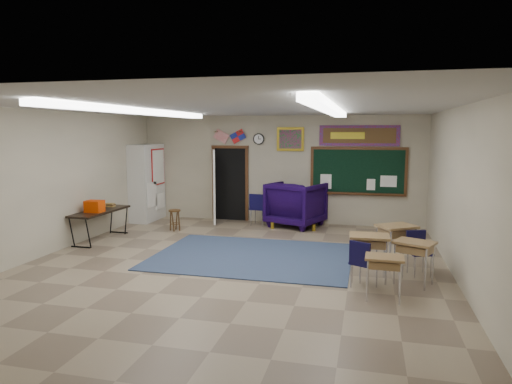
% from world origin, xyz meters
% --- Properties ---
extents(floor, '(9.00, 9.00, 0.00)m').
position_xyz_m(floor, '(0.00, 0.00, 0.00)').
color(floor, gray).
rests_on(floor, ground).
extents(back_wall, '(8.00, 0.04, 3.00)m').
position_xyz_m(back_wall, '(0.00, 4.50, 1.50)').
color(back_wall, '#BEB49A').
rests_on(back_wall, floor).
extents(front_wall, '(8.00, 0.04, 3.00)m').
position_xyz_m(front_wall, '(0.00, -4.50, 1.50)').
color(front_wall, '#BEB49A').
rests_on(front_wall, floor).
extents(left_wall, '(0.04, 9.00, 3.00)m').
position_xyz_m(left_wall, '(-4.00, 0.00, 1.50)').
color(left_wall, '#BEB49A').
rests_on(left_wall, floor).
extents(right_wall, '(0.04, 9.00, 3.00)m').
position_xyz_m(right_wall, '(4.00, 0.00, 1.50)').
color(right_wall, '#BEB49A').
rests_on(right_wall, floor).
extents(ceiling, '(8.00, 9.00, 0.04)m').
position_xyz_m(ceiling, '(0.00, 0.00, 3.00)').
color(ceiling, '#BABBB6').
rests_on(ceiling, back_wall).
extents(area_rug, '(4.00, 3.00, 0.02)m').
position_xyz_m(area_rug, '(0.20, 0.80, 0.01)').
color(area_rug, '#2D3856').
rests_on(area_rug, floor).
extents(fluorescent_strips, '(3.86, 6.00, 0.10)m').
position_xyz_m(fluorescent_strips, '(0.00, 0.00, 2.94)').
color(fluorescent_strips, white).
rests_on(fluorescent_strips, ceiling).
extents(doorway, '(1.10, 0.89, 2.16)m').
position_xyz_m(doorway, '(-1.50, 4.35, 1.06)').
color(doorway, black).
rests_on(doorway, back_wall).
extents(chalkboard, '(2.55, 0.14, 1.30)m').
position_xyz_m(chalkboard, '(2.20, 4.46, 1.46)').
color(chalkboard, '#4E2C16').
rests_on(chalkboard, back_wall).
extents(bulletin_board, '(2.10, 0.05, 0.55)m').
position_xyz_m(bulletin_board, '(2.20, 4.47, 2.45)').
color(bulletin_board, red).
rests_on(bulletin_board, back_wall).
extents(framed_art_print, '(0.75, 0.05, 0.65)m').
position_xyz_m(framed_art_print, '(0.35, 4.47, 2.35)').
color(framed_art_print, '#A1841F').
rests_on(framed_art_print, back_wall).
extents(wall_clock, '(0.32, 0.05, 0.32)m').
position_xyz_m(wall_clock, '(-0.55, 4.47, 2.35)').
color(wall_clock, black).
rests_on(wall_clock, back_wall).
extents(wall_flags, '(1.16, 0.06, 0.70)m').
position_xyz_m(wall_flags, '(-1.40, 4.44, 2.48)').
color(wall_flags, red).
rests_on(wall_flags, back_wall).
extents(storage_cabinet, '(0.59, 1.25, 2.20)m').
position_xyz_m(storage_cabinet, '(-3.71, 3.85, 1.10)').
color(storage_cabinet, silver).
rests_on(storage_cabinet, floor).
extents(wingback_armchair, '(1.68, 1.70, 1.21)m').
position_xyz_m(wingback_armchair, '(0.59, 4.06, 0.61)').
color(wingback_armchair, black).
rests_on(wingback_armchair, floor).
extents(student_chair_reading, '(0.49, 0.49, 0.89)m').
position_xyz_m(student_chair_reading, '(-0.42, 3.93, 0.44)').
color(student_chair_reading, black).
rests_on(student_chair_reading, floor).
extents(student_chair_desk_a, '(0.54, 0.54, 0.81)m').
position_xyz_m(student_chair_desk_a, '(2.46, -0.59, 0.40)').
color(student_chair_desk_a, black).
rests_on(student_chair_desk_a, floor).
extents(student_chair_desk_b, '(0.51, 0.51, 0.79)m').
position_xyz_m(student_chair_desk_b, '(3.41, 0.33, 0.39)').
color(student_chair_desk_b, black).
rests_on(student_chair_desk_b, floor).
extents(student_desk_front_left, '(0.69, 0.53, 0.80)m').
position_xyz_m(student_desk_front_left, '(2.53, -0.17, 0.45)').
color(student_desk_front_left, olive).
rests_on(student_desk_front_left, floor).
extents(student_desk_front_right, '(0.84, 0.80, 0.81)m').
position_xyz_m(student_desk_front_right, '(3.02, 0.75, 0.45)').
color(student_desk_front_right, olive).
rests_on(student_desk_front_right, floor).
extents(student_desk_back_left, '(0.58, 0.44, 0.68)m').
position_xyz_m(student_desk_back_left, '(2.75, -1.07, 0.38)').
color(student_desk_back_left, olive).
rests_on(student_desk_back_left, floor).
extents(student_desk_back_right, '(0.76, 0.68, 0.74)m').
position_xyz_m(student_desk_back_right, '(3.26, -0.22, 0.42)').
color(student_desk_back_right, olive).
rests_on(student_desk_back_right, floor).
extents(folding_table, '(0.63, 1.74, 0.98)m').
position_xyz_m(folding_table, '(-3.65, 1.32, 0.39)').
color(folding_table, black).
rests_on(folding_table, floor).
extents(wooden_stool, '(0.31, 0.31, 0.54)m').
position_xyz_m(wooden_stool, '(-2.37, 2.72, 0.28)').
color(wooden_stool, '#482F15').
rests_on(wooden_stool, floor).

